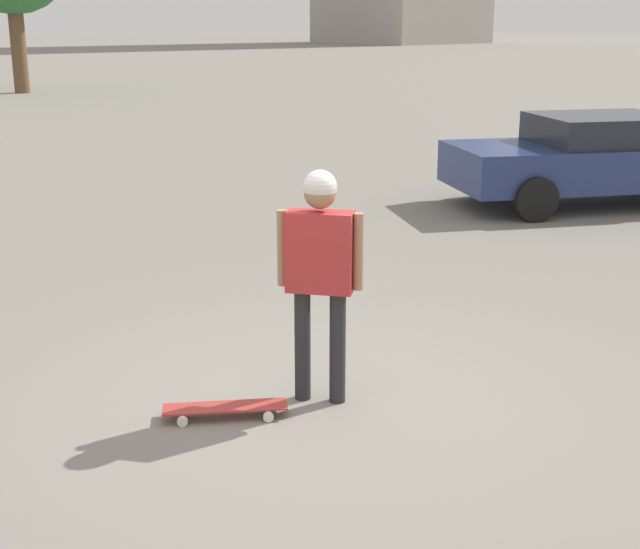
{
  "coord_description": "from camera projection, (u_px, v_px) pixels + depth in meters",
  "views": [
    {
      "loc": [
        -3.9,
        -4.62,
        2.73
      ],
      "look_at": [
        0.0,
        0.0,
        0.96
      ],
      "focal_mm": 50.0,
      "sensor_mm": 36.0,
      "label": 1
    }
  ],
  "objects": [
    {
      "name": "ground_plane",
      "position": [
        320.0,
        399.0,
        6.57
      ],
      "size": [
        220.0,
        220.0,
        0.0
      ],
      "primitive_type": "plane",
      "color": "gray"
    },
    {
      "name": "person",
      "position": [
        320.0,
        258.0,
        6.27
      ],
      "size": [
        0.45,
        0.5,
        1.71
      ],
      "rotation": [
        0.0,
        0.0,
        -0.9
      ],
      "color": "#262628",
      "rests_on": "ground_plane"
    },
    {
      "name": "skateboard",
      "position": [
        225.0,
        408.0,
        6.26
      ],
      "size": [
        0.84,
        0.64,
        0.09
      ],
      "rotation": [
        0.0,
        0.0,
        2.56
      ],
      "color": "#A5332D",
      "rests_on": "ground_plane"
    },
    {
      "name": "car_parked_near",
      "position": [
        595.0,
        158.0,
        13.12
      ],
      "size": [
        4.54,
        3.52,
        1.32
      ],
      "rotation": [
        0.0,
        0.0,
        2.65
      ],
      "color": "navy",
      "rests_on": "ground_plane"
    }
  ]
}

